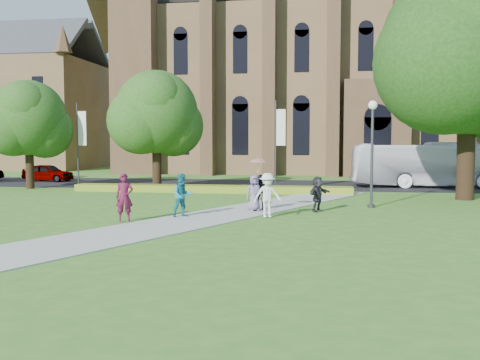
% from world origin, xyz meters
% --- Properties ---
extents(ground, '(160.00, 160.00, 0.00)m').
position_xyz_m(ground, '(0.00, 0.00, 0.00)').
color(ground, '#387122').
rests_on(ground, ground).
extents(road, '(160.00, 10.00, 0.02)m').
position_xyz_m(road, '(0.00, 20.00, 0.01)').
color(road, black).
rests_on(road, ground).
extents(footpath, '(15.58, 28.54, 0.04)m').
position_xyz_m(footpath, '(0.00, 1.00, 0.02)').
color(footpath, '#B2B2A8').
rests_on(footpath, ground).
extents(flower_hedge, '(18.00, 1.40, 0.45)m').
position_xyz_m(flower_hedge, '(-2.00, 13.20, 0.23)').
color(flower_hedge, '#AEAD22').
rests_on(flower_hedge, ground).
extents(cathedral, '(52.60, 18.25, 28.00)m').
position_xyz_m(cathedral, '(10.00, 39.73, 12.98)').
color(cathedral, brown).
rests_on(cathedral, ground).
extents(building_west, '(22.00, 14.00, 18.30)m').
position_xyz_m(building_west, '(-34.00, 42.00, 9.21)').
color(building_west, brown).
rests_on(building_west, ground).
extents(streetlamp, '(0.44, 0.44, 5.24)m').
position_xyz_m(streetlamp, '(7.50, 6.50, 3.30)').
color(streetlamp, '#38383D').
rests_on(streetlamp, ground).
extents(large_tree, '(9.60, 9.60, 13.20)m').
position_xyz_m(large_tree, '(13.00, 11.00, 8.37)').
color(large_tree, '#332114').
rests_on(large_tree, ground).
extents(street_tree_0, '(5.20, 5.20, 7.50)m').
position_xyz_m(street_tree_0, '(-15.00, 14.00, 4.87)').
color(street_tree_0, '#332114').
rests_on(street_tree_0, ground).
extents(street_tree_1, '(5.60, 5.60, 8.05)m').
position_xyz_m(street_tree_1, '(-6.00, 14.50, 5.22)').
color(street_tree_1, '#332114').
rests_on(street_tree_1, ground).
extents(banner_pole_0, '(0.70, 0.10, 6.00)m').
position_xyz_m(banner_pole_0, '(2.11, 15.20, 3.39)').
color(banner_pole_0, '#38383D').
rests_on(banner_pole_0, ground).
extents(banner_pole_1, '(0.70, 0.10, 6.00)m').
position_xyz_m(banner_pole_1, '(-11.89, 15.20, 3.39)').
color(banner_pole_1, '#38383D').
rests_on(banner_pole_1, ground).
extents(tour_coach, '(11.68, 3.34, 3.22)m').
position_xyz_m(tour_coach, '(12.96, 19.35, 1.63)').
color(tour_coach, white).
rests_on(tour_coach, road).
extents(car_0, '(4.34, 2.12, 1.43)m').
position_xyz_m(car_0, '(-17.28, 20.63, 0.73)').
color(car_0, gray).
rests_on(car_0, road).
extents(pedestrian_0, '(0.82, 0.68, 1.92)m').
position_xyz_m(pedestrian_0, '(-2.76, 0.05, 1.00)').
color(pedestrian_0, '#581430').
rests_on(pedestrian_0, footpath).
extents(pedestrian_1, '(1.13, 1.07, 1.84)m').
position_xyz_m(pedestrian_1, '(-0.77, 1.60, 0.96)').
color(pedestrian_1, '#1A7283').
rests_on(pedestrian_1, footpath).
extents(pedestrian_2, '(1.36, 1.02, 1.87)m').
position_xyz_m(pedestrian_2, '(2.82, 2.04, 0.98)').
color(pedestrian_2, white).
rests_on(pedestrian_2, footpath).
extents(pedestrian_3, '(1.03, 0.57, 1.67)m').
position_xyz_m(pedestrian_3, '(2.23, 4.40, 0.87)').
color(pedestrian_3, black).
rests_on(pedestrian_3, footpath).
extents(pedestrian_4, '(0.96, 0.83, 1.65)m').
position_xyz_m(pedestrian_4, '(1.99, 4.06, 0.86)').
color(pedestrian_4, slate).
rests_on(pedestrian_4, footpath).
extents(pedestrian_5, '(1.22, 1.51, 1.61)m').
position_xyz_m(pedestrian_5, '(4.90, 4.38, 0.84)').
color(pedestrian_5, '#27262E').
rests_on(pedestrian_5, footpath).
extents(parasol, '(0.87, 0.87, 0.70)m').
position_xyz_m(parasol, '(2.17, 4.16, 2.04)').
color(parasol, '#D39795').
rests_on(parasol, pedestrian_4).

